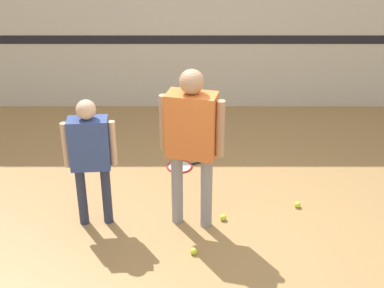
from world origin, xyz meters
The scene contains 8 objects.
ground_plane centered at (0.00, 0.00, 0.00)m, with size 16.00×16.00×0.00m, color #A87F4C.
person_instructor centered at (-0.17, 0.22, 1.00)m, with size 0.60×0.35×1.61m.
person_student_left centered at (-1.12, 0.23, 0.81)m, with size 0.50×0.23×1.32m.
racket_spare_on_floor centered at (-0.30, 1.36, 0.01)m, with size 0.52×0.41×0.03m.
tennis_ball_near_instructor centered at (-0.15, -0.27, 0.03)m, with size 0.07×0.07×0.07m, color #CCE038.
tennis_ball_by_spare_racket centered at (-0.32, 1.35, 0.03)m, with size 0.07×0.07×0.07m, color #CCE038.
tennis_ball_stray_left centered at (0.94, 0.50, 0.03)m, with size 0.07×0.07×0.07m, color #CCE038.
tennis_ball_stray_right centered at (0.15, 0.26, 0.03)m, with size 0.07×0.07×0.07m, color #CCE038.
Camera 1 is at (-0.17, -4.20, 3.12)m, focal length 50.00 mm.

